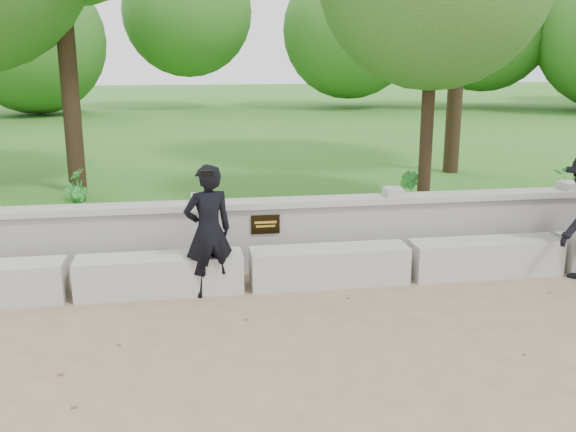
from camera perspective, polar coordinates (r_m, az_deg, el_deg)
ground at (r=5.94m, az=-1.84°, el=-12.85°), size 80.00×80.00×0.00m
lawn at (r=19.43m, az=-7.21°, el=6.60°), size 40.00×22.00×0.25m
concrete_bench at (r=7.59m, az=-3.71°, el=-4.82°), size 11.90×0.45×0.45m
parapet_wall at (r=8.19m, az=-4.21°, el=-1.64°), size 12.50×0.35×0.90m
man_main at (r=7.27m, az=-7.10°, el=-1.33°), size 0.64×0.59×1.53m
shrub_a at (r=9.75m, az=-18.37°, el=0.99°), size 0.38×0.42×0.66m
shrub_b at (r=10.27m, az=10.69°, el=2.09°), size 0.39×0.43×0.65m
shrub_c at (r=11.23m, az=23.95°, el=2.11°), size 0.64×0.58×0.64m
shrub_d at (r=11.42m, az=-18.21°, el=2.61°), size 0.37×0.39×0.56m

